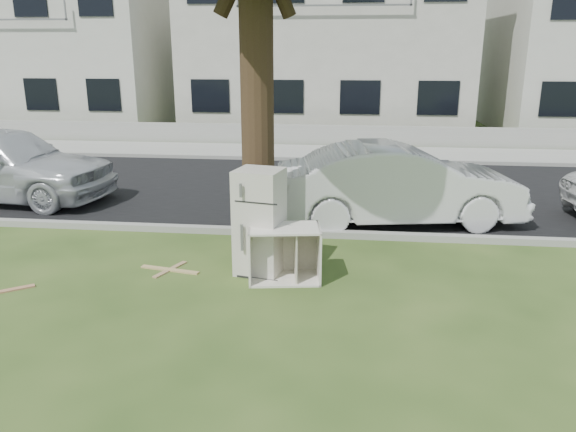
# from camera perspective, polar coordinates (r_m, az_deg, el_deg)

# --- Properties ---
(ground) EXTENTS (120.00, 120.00, 0.00)m
(ground) POSITION_cam_1_polar(r_m,az_deg,el_deg) (8.01, -2.17, -7.57)
(ground) COLOR #2C4518
(road) EXTENTS (120.00, 7.00, 0.01)m
(road) POSITION_cam_1_polar(r_m,az_deg,el_deg) (13.67, 1.58, 2.76)
(road) COLOR black
(road) RESTS_ON ground
(kerb_near) EXTENTS (120.00, 0.18, 0.12)m
(kerb_near) POSITION_cam_1_polar(r_m,az_deg,el_deg) (10.27, -0.13, -1.99)
(kerb_near) COLOR gray
(kerb_near) RESTS_ON ground
(kerb_far) EXTENTS (120.00, 0.18, 0.12)m
(kerb_far) POSITION_cam_1_polar(r_m,az_deg,el_deg) (17.12, 2.61, 5.58)
(kerb_far) COLOR gray
(kerb_far) RESTS_ON ground
(sidewalk) EXTENTS (120.00, 2.80, 0.01)m
(sidewalk) POSITION_cam_1_polar(r_m,az_deg,el_deg) (18.55, 2.93, 6.45)
(sidewalk) COLOR gray
(sidewalk) RESTS_ON ground
(low_wall) EXTENTS (120.00, 0.15, 0.70)m
(low_wall) POSITION_cam_1_polar(r_m,az_deg,el_deg) (20.07, 3.24, 8.22)
(low_wall) COLOR gray
(low_wall) RESTS_ON ground
(townhouse_left) EXTENTS (10.20, 8.16, 7.04)m
(townhouse_left) POSITION_cam_1_polar(r_m,az_deg,el_deg) (27.99, -22.39, 15.96)
(townhouse_left) COLOR beige
(townhouse_left) RESTS_ON ground
(townhouse_center) EXTENTS (11.22, 8.16, 7.44)m
(townhouse_center) POSITION_cam_1_polar(r_m,az_deg,el_deg) (24.75, 4.07, 17.64)
(townhouse_center) COLOR beige
(townhouse_center) RESTS_ON ground
(fridge) EXTENTS (0.77, 0.74, 1.60)m
(fridge) POSITION_cam_1_polar(r_m,az_deg,el_deg) (8.38, -2.90, -0.62)
(fridge) COLOR beige
(fridge) RESTS_ON ground
(cabinet) EXTENTS (1.12, 0.79, 0.81)m
(cabinet) POSITION_cam_1_polar(r_m,az_deg,el_deg) (8.23, -0.37, -3.83)
(cabinet) COLOR beige
(cabinet) RESTS_ON ground
(plank_b) EXTENTS (0.96, 0.28, 0.02)m
(plank_b) POSITION_cam_1_polar(r_m,az_deg,el_deg) (8.88, -11.92, -5.36)
(plank_b) COLOR tan
(plank_b) RESTS_ON ground
(plank_c) EXTENTS (0.35, 0.71, 0.02)m
(plank_c) POSITION_cam_1_polar(r_m,az_deg,el_deg) (8.89, -11.88, -5.33)
(plank_c) COLOR #A3805A
(plank_c) RESTS_ON ground
(car_center) EXTENTS (4.89, 2.40, 1.54)m
(car_center) POSITION_cam_1_polar(r_m,az_deg,el_deg) (11.04, 11.19, 3.17)
(car_center) COLOR silver
(car_center) RESTS_ON ground
(car_left) EXTENTS (5.13, 2.50, 1.69)m
(car_left) POSITION_cam_1_polar(r_m,az_deg,el_deg) (14.02, -27.04, 4.81)
(car_left) COLOR silver
(car_left) RESTS_ON ground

